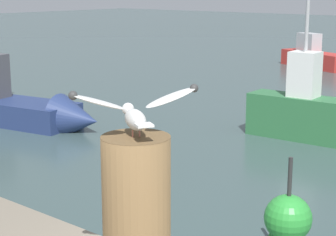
{
  "coord_description": "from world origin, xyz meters",
  "views": [
    {
      "loc": [
        0.93,
        -2.39,
        3.23
      ],
      "look_at": [
        -0.99,
        -0.09,
        2.55
      ],
      "focal_mm": 62.66,
      "sensor_mm": 36.0,
      "label": 1
    }
  ],
  "objects_px": {
    "boat_green": "(316,113)",
    "mooring_post": "(137,215)",
    "channel_buoy": "(288,227)",
    "boat_navy": "(20,107)",
    "seagull": "(135,111)",
    "boat_red": "(319,58)"
  },
  "relations": [
    {
      "from": "channel_buoy",
      "to": "mooring_post",
      "type": "bearing_deg",
      "value": -73.58
    },
    {
      "from": "mooring_post",
      "to": "boat_green",
      "type": "bearing_deg",
      "value": 110.42
    },
    {
      "from": "mooring_post",
      "to": "seagull",
      "type": "relative_size",
      "value": 1.37
    },
    {
      "from": "boat_green",
      "to": "channel_buoy",
      "type": "height_order",
      "value": "boat_green"
    },
    {
      "from": "boat_red",
      "to": "boat_green",
      "type": "height_order",
      "value": "boat_green"
    },
    {
      "from": "boat_green",
      "to": "mooring_post",
      "type": "bearing_deg",
      "value": -69.58
    },
    {
      "from": "mooring_post",
      "to": "seagull",
      "type": "bearing_deg",
      "value": 149.32
    },
    {
      "from": "mooring_post",
      "to": "channel_buoy",
      "type": "height_order",
      "value": "mooring_post"
    },
    {
      "from": "seagull",
      "to": "boat_navy",
      "type": "relative_size",
      "value": 0.12
    },
    {
      "from": "seagull",
      "to": "boat_red",
      "type": "distance_m",
      "value": 21.49
    },
    {
      "from": "mooring_post",
      "to": "boat_red",
      "type": "bearing_deg",
      "value": 113.11
    },
    {
      "from": "seagull",
      "to": "boat_red",
      "type": "height_order",
      "value": "seagull"
    },
    {
      "from": "seagull",
      "to": "boat_red",
      "type": "bearing_deg",
      "value": 113.1
    },
    {
      "from": "mooring_post",
      "to": "boat_green",
      "type": "distance_m",
      "value": 9.94
    },
    {
      "from": "mooring_post",
      "to": "boat_navy",
      "type": "relative_size",
      "value": 0.17
    },
    {
      "from": "boat_red",
      "to": "boat_navy",
      "type": "xyz_separation_m",
      "value": [
        -1.15,
        -13.51,
        -0.0
      ]
    },
    {
      "from": "boat_green",
      "to": "boat_navy",
      "type": "bearing_deg",
      "value": -153.43
    },
    {
      "from": "mooring_post",
      "to": "boat_navy",
      "type": "distance_m",
      "value": 11.48
    },
    {
      "from": "boat_navy",
      "to": "channel_buoy",
      "type": "relative_size",
      "value": 3.69
    },
    {
      "from": "seagull",
      "to": "channel_buoy",
      "type": "xyz_separation_m",
      "value": [
        -1.1,
        3.75,
        -2.15
      ]
    },
    {
      "from": "boat_red",
      "to": "channel_buoy",
      "type": "height_order",
      "value": "boat_red"
    },
    {
      "from": "boat_navy",
      "to": "seagull",
      "type": "bearing_deg",
      "value": -32.83
    }
  ]
}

